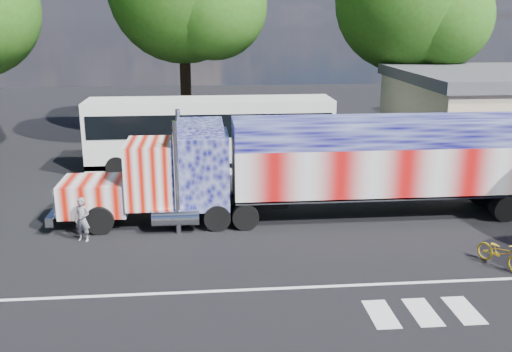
{
  "coord_description": "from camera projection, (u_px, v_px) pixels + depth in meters",
  "views": [
    {
      "loc": [
        -1.99,
        -18.7,
        8.04
      ],
      "look_at": [
        0.0,
        3.0,
        1.9
      ],
      "focal_mm": 40.0,
      "sensor_mm": 36.0,
      "label": 1
    }
  ],
  "objects": [
    {
      "name": "tree_ne_a",
      "position": [
        409.0,
        1.0,
        35.99
      ],
      "size": [
        9.45,
        9.0,
        13.47
      ],
      "color": "black",
      "rests_on": "ground"
    },
    {
      "name": "semi_truck",
      "position": [
        335.0,
        164.0,
        23.05
      ],
      "size": [
        20.5,
        3.24,
        4.37
      ],
      "color": "black",
      "rests_on": "ground"
    },
    {
      "name": "bicycle",
      "position": [
        501.0,
        253.0,
        18.85
      ],
      "size": [
        1.33,
        1.94,
        0.97
      ],
      "primitive_type": "imported",
      "rotation": [
        0.0,
        0.0,
        0.42
      ],
      "color": "gold",
      "rests_on": "ground"
    },
    {
      "name": "ground",
      "position": [
        264.0,
        250.0,
        20.28
      ],
      "size": [
        100.0,
        100.0,
        0.0
      ],
      "primitive_type": "plane",
      "color": "black"
    },
    {
      "name": "coach_bus",
      "position": [
        211.0,
        133.0,
        30.62
      ],
      "size": [
        13.04,
        3.04,
        3.79
      ],
      "color": "silver",
      "rests_on": "ground"
    },
    {
      "name": "woman",
      "position": [
        82.0,
        220.0,
        20.92
      ],
      "size": [
        0.7,
        0.58,
        1.65
      ],
      "primitive_type": "imported",
      "rotation": [
        0.0,
        0.0,
        -0.35
      ],
      "color": "slate",
      "rests_on": "ground"
    },
    {
      "name": "lane_markings",
      "position": [
        335.0,
        298.0,
        16.82
      ],
      "size": [
        30.0,
        2.67,
        0.01
      ],
      "color": "silver",
      "rests_on": "ground"
    }
  ]
}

